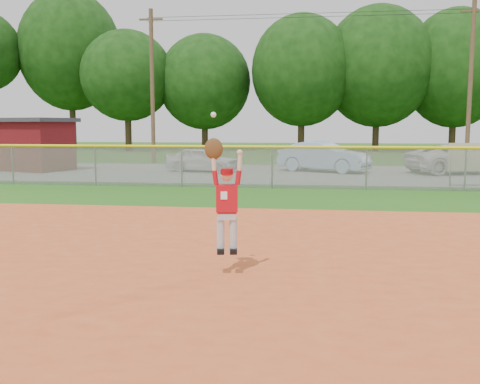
% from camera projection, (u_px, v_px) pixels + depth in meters
% --- Properties ---
extents(ground, '(120.00, 120.00, 0.00)m').
position_uv_depth(ground, '(231.00, 254.00, 9.50)').
color(ground, '#225212').
rests_on(ground, ground).
extents(clay_infield, '(24.00, 16.00, 0.04)m').
position_uv_depth(clay_infield, '(195.00, 310.00, 6.55)').
color(clay_infield, '#BA4921').
rests_on(clay_infield, ground).
extents(parking_strip, '(44.00, 10.00, 0.03)m').
position_uv_depth(parking_strip, '(281.00, 173.00, 25.24)').
color(parking_strip, slate).
rests_on(parking_strip, ground).
extents(car_white_a, '(3.70, 2.02, 1.19)m').
position_uv_depth(car_white_a, '(202.00, 159.00, 25.86)').
color(car_white_a, silver).
rests_on(car_white_a, parking_strip).
extents(car_blue, '(4.64, 3.28, 1.45)m').
position_uv_depth(car_blue, '(324.00, 157.00, 25.85)').
color(car_blue, '#88A8CC').
rests_on(car_blue, parking_strip).
extents(car_white_b, '(5.41, 3.72, 1.37)m').
position_uv_depth(car_white_b, '(461.00, 159.00, 24.89)').
color(car_white_b, silver).
rests_on(car_white_b, parking_strip).
extents(utility_shed, '(4.16, 3.66, 2.62)m').
position_uv_depth(utility_shed, '(35.00, 144.00, 26.53)').
color(utility_shed, '#4F0B0E').
rests_on(utility_shed, ground).
extents(sponsor_sign, '(1.83, 0.22, 1.63)m').
position_uv_depth(sponsor_sign, '(474.00, 158.00, 19.45)').
color(sponsor_sign, gray).
rests_on(sponsor_sign, ground).
extents(outfield_fence, '(40.06, 0.10, 1.55)m').
position_uv_depth(outfield_fence, '(272.00, 164.00, 19.23)').
color(outfield_fence, gray).
rests_on(outfield_fence, ground).
extents(power_lines, '(19.40, 0.24, 9.00)m').
position_uv_depth(power_lines, '(305.00, 83.00, 30.43)').
color(power_lines, '#4C3823').
rests_on(power_lines, ground).
extents(tree_line, '(62.37, 13.00, 14.43)m').
position_uv_depth(tree_line, '(307.00, 63.00, 45.72)').
color(tree_line, '#422D1C').
rests_on(tree_line, ground).
extents(ballplayer, '(0.58, 0.27, 2.11)m').
position_uv_depth(ballplayer, '(225.00, 197.00, 7.97)').
color(ballplayer, silver).
rests_on(ballplayer, ground).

